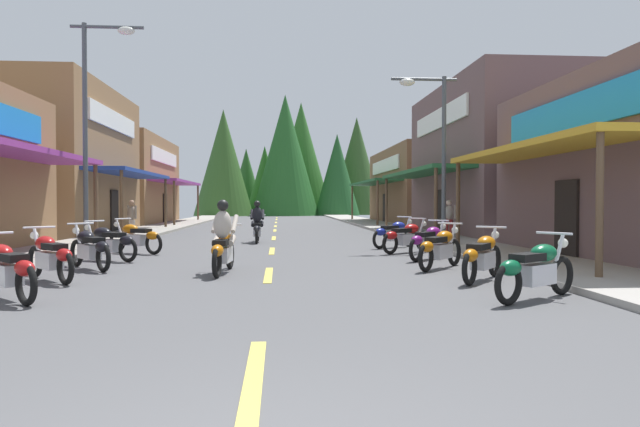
# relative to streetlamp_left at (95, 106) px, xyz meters

# --- Properties ---
(ground) EXTENTS (10.23, 76.32, 0.10)m
(ground) POSITION_rel_streetlamp_left_xyz_m (5.21, 9.13, -4.43)
(ground) COLOR #4C4C4F
(sidewalk_left) EXTENTS (2.67, 76.32, 0.12)m
(sidewalk_left) POSITION_rel_streetlamp_left_xyz_m (-1.24, 9.13, -4.32)
(sidewalk_left) COLOR gray
(sidewalk_left) RESTS_ON ground
(sidewalk_right) EXTENTS (2.67, 76.32, 0.12)m
(sidewalk_right) POSITION_rel_streetlamp_left_xyz_m (11.66, 9.13, -4.32)
(sidewalk_right) COLOR #9E9991
(sidewalk_right) RESTS_ON ground
(centerline_dashes) EXTENTS (0.16, 50.03, 0.01)m
(centerline_dashes) POSITION_rel_streetlamp_left_xyz_m (5.21, 12.04, -4.37)
(centerline_dashes) COLOR #E0C64C
(centerline_dashes) RESTS_ON ground
(storefront_left_middle) EXTENTS (10.22, 10.07, 6.99)m
(storefront_left_middle) POSITION_rel_streetlamp_left_xyz_m (-6.75, 10.43, -0.88)
(storefront_left_middle) COLOR olive
(storefront_left_middle) RESTS_ON ground
(storefront_left_far) EXTENTS (10.53, 11.43, 5.95)m
(storefront_left_far) POSITION_rel_streetlamp_left_xyz_m (-6.90, 22.24, -1.40)
(storefront_left_far) COLOR olive
(storefront_left_far) RESTS_ON ground
(storefront_right_middle) EXTENTS (9.22, 11.10, 6.96)m
(storefront_right_middle) POSITION_rel_streetlamp_left_xyz_m (16.67, 8.51, -0.90)
(storefront_right_middle) COLOR brown
(storefront_right_middle) RESTS_ON ground
(storefront_right_far) EXTENTS (9.52, 13.24, 5.26)m
(storefront_right_far) POSITION_rel_streetlamp_left_xyz_m (16.81, 21.82, -1.75)
(storefront_right_far) COLOR brown
(storefront_right_far) RESTS_ON ground
(streetlamp_left) EXTENTS (2.12, 0.30, 6.81)m
(streetlamp_left) POSITION_rel_streetlamp_left_xyz_m (0.00, 0.00, 0.00)
(streetlamp_left) COLOR #474C51
(streetlamp_left) RESTS_ON ground
(streetlamp_right) EXTENTS (2.12, 0.30, 5.54)m
(streetlamp_right) POSITION_rel_streetlamp_left_xyz_m (10.38, 0.52, -0.71)
(streetlamp_right) COLOR #474C51
(streetlamp_right) RESTS_ON ground
(motorcycle_parked_right_0) EXTENTS (1.84, 1.26, 1.04)m
(motorcycle_parked_right_0) POSITION_rel_streetlamp_left_xyz_m (9.39, -8.58, -3.89)
(motorcycle_parked_right_0) COLOR black
(motorcycle_parked_right_0) RESTS_ON ground
(motorcycle_parked_right_1) EXTENTS (1.42, 1.73, 1.04)m
(motorcycle_parked_right_1) POSITION_rel_streetlamp_left_xyz_m (9.33, -6.52, -3.89)
(motorcycle_parked_right_1) COLOR black
(motorcycle_parked_right_1) RESTS_ON ground
(motorcycle_parked_right_2) EXTENTS (1.49, 1.67, 1.04)m
(motorcycle_parked_right_2) POSITION_rel_streetlamp_left_xyz_m (9.08, -4.60, -3.89)
(motorcycle_parked_right_2) COLOR black
(motorcycle_parked_right_2) RESTS_ON ground
(motorcycle_parked_right_3) EXTENTS (1.53, 1.64, 1.04)m
(motorcycle_parked_right_3) POSITION_rel_streetlamp_left_xyz_m (9.38, -2.60, -3.89)
(motorcycle_parked_right_3) COLOR black
(motorcycle_parked_right_3) RESTS_ON ground
(motorcycle_parked_right_4) EXTENTS (1.78, 1.35, 1.04)m
(motorcycle_parked_right_4) POSITION_rel_streetlamp_left_xyz_m (9.23, -0.69, -3.89)
(motorcycle_parked_right_4) COLOR black
(motorcycle_parked_right_4) RESTS_ON ground
(motorcycle_parked_right_5) EXTENTS (1.75, 1.39, 1.04)m
(motorcycle_parked_right_5) POSITION_rel_streetlamp_left_xyz_m (9.24, 1.14, -3.89)
(motorcycle_parked_right_5) COLOR black
(motorcycle_parked_right_5) RESTS_ON ground
(motorcycle_parked_left_0) EXTENTS (1.60, 1.57, 1.04)m
(motorcycle_parked_left_0) POSITION_rel_streetlamp_left_xyz_m (1.23, -7.98, -3.89)
(motorcycle_parked_left_0) COLOR black
(motorcycle_parked_left_0) RESTS_ON ground
(motorcycle_parked_left_1) EXTENTS (1.51, 1.65, 1.04)m
(motorcycle_parked_left_1) POSITION_rel_streetlamp_left_xyz_m (1.05, -5.93, -3.89)
(motorcycle_parked_left_1) COLOR black
(motorcycle_parked_left_1) RESTS_ON ground
(motorcycle_parked_left_2) EXTENTS (1.46, 1.70, 1.04)m
(motorcycle_parked_left_2) POSITION_rel_streetlamp_left_xyz_m (1.17, -4.08, -3.89)
(motorcycle_parked_left_2) COLOR black
(motorcycle_parked_left_2) RESTS_ON ground
(motorcycle_parked_left_3) EXTENTS (1.84, 1.27, 1.04)m
(motorcycle_parked_left_3) POSITION_rel_streetlamp_left_xyz_m (1.03, -2.28, -3.89)
(motorcycle_parked_left_3) COLOR black
(motorcycle_parked_left_3) RESTS_ON ground
(motorcycle_parked_left_4) EXTENTS (1.85, 1.25, 1.04)m
(motorcycle_parked_left_4) POSITION_rel_streetlamp_left_xyz_m (1.22, -0.30, -3.89)
(motorcycle_parked_left_4) COLOR black
(motorcycle_parked_left_4) RESTS_ON ground
(rider_cruising_lead) EXTENTS (0.61, 2.14, 1.57)m
(rider_cruising_lead) POSITION_rel_streetlamp_left_xyz_m (4.25, -5.04, -3.72)
(rider_cruising_lead) COLOR black
(rider_cruising_lead) RESTS_ON ground
(rider_cruising_trailing) EXTENTS (0.60, 2.14, 1.57)m
(rider_cruising_trailing) POSITION_rel_streetlamp_left_xyz_m (4.62, 3.86, -3.72)
(rider_cruising_trailing) COLOR black
(rider_cruising_trailing) RESTS_ON ground
(pedestrian_by_shop) EXTENTS (0.56, 0.34, 1.61)m
(pedestrian_by_shop) POSITION_rel_streetlamp_left_xyz_m (12.32, 5.03, -3.45)
(pedestrian_by_shop) COLOR maroon
(pedestrian_by_shop) RESTS_ON ground
(pedestrian_browsing) EXTENTS (0.46, 0.43, 1.59)m
(pedestrian_browsing) POSITION_rel_streetlamp_left_xyz_m (-0.51, 5.90, -3.46)
(pedestrian_browsing) COLOR #B2A599
(pedestrian_browsing) RESTS_ON ground
(treeline_backdrop) EXTENTS (22.21, 13.16, 13.73)m
(treeline_backdrop) POSITION_rel_streetlamp_left_xyz_m (7.08, 47.70, 1.72)
(treeline_backdrop) COLOR #305823
(treeline_backdrop) RESTS_ON ground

